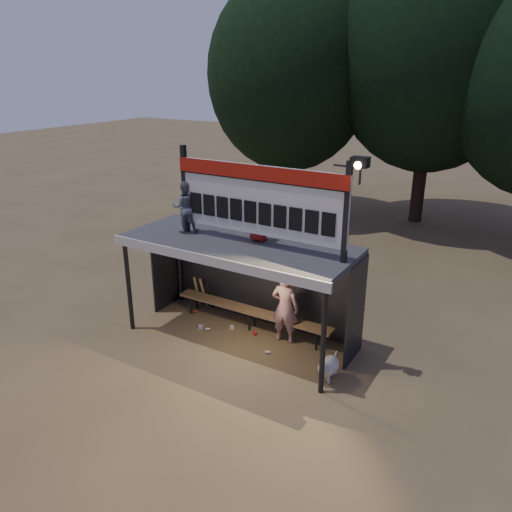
{
  "coord_description": "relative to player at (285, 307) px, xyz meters",
  "views": [
    {
      "loc": [
        5.41,
        -8.31,
        5.72
      ],
      "look_at": [
        0.2,
        0.4,
        1.9
      ],
      "focal_mm": 35.0,
      "sensor_mm": 36.0,
      "label": 1
    }
  ],
  "objects": [
    {
      "name": "dugout_shelter",
      "position": [
        -0.93,
        -0.18,
        1.01
      ],
      "size": [
        5.1,
        2.08,
        2.32
      ],
      "color": "#39393C",
      "rests_on": "ground"
    },
    {
      "name": "bench",
      "position": [
        -0.93,
        0.13,
        -0.4
      ],
      "size": [
        4.0,
        0.35,
        0.48
      ],
      "color": "olive",
      "rests_on": "ground"
    },
    {
      "name": "child_b",
      "position": [
        -0.58,
        -0.15,
        2.01
      ],
      "size": [
        0.56,
        0.41,
        1.05
      ],
      "primitive_type": "imported",
      "rotation": [
        0.0,
        0.0,
        2.99
      ],
      "color": "#A91A1A",
      "rests_on": "dugout_shelter"
    },
    {
      "name": "bats",
      "position": [
        -2.52,
        0.4,
        -0.4
      ],
      "size": [
        0.47,
        0.33,
        0.84
      ],
      "color": "olive",
      "rests_on": "ground"
    },
    {
      "name": "tree_left",
      "position": [
        -4.93,
        9.58,
        4.68
      ],
      "size": [
        6.46,
        6.46,
        9.27
      ],
      "color": "black",
      "rests_on": "ground"
    },
    {
      "name": "litter",
      "position": [
        -1.39,
        -0.31,
        -0.79
      ],
      "size": [
        2.63,
        0.87,
        0.08
      ],
      "color": "red",
      "rests_on": "ground"
    },
    {
      "name": "tree_mid",
      "position": [
        0.07,
        11.08,
        5.33
      ],
      "size": [
        7.22,
        7.22,
        10.36
      ],
      "color": "black",
      "rests_on": "ground"
    },
    {
      "name": "dog",
      "position": [
        1.41,
        -0.85,
        -0.55
      ],
      "size": [
        0.36,
        0.81,
        0.49
      ],
      "color": "#EEE3CE",
      "rests_on": "ground"
    },
    {
      "name": "scoreboard_assembly",
      "position": [
        -0.37,
        -0.43,
        2.49
      ],
      "size": [
        4.1,
        0.27,
        1.99
      ],
      "color": "black",
      "rests_on": "dugout_shelter"
    },
    {
      "name": "player",
      "position": [
        0.0,
        0.0,
        0.0
      ],
      "size": [
        0.66,
        0.48,
        1.66
      ],
      "primitive_type": "imported",
      "rotation": [
        0.0,
        0.0,
        3.28
      ],
      "color": "silver",
      "rests_on": "ground"
    },
    {
      "name": "ground",
      "position": [
        -0.93,
        -0.42,
        -0.83
      ],
      "size": [
        80.0,
        80.0,
        0.0
      ],
      "primitive_type": "plane",
      "color": "brown",
      "rests_on": "ground"
    },
    {
      "name": "child_a",
      "position": [
        -2.27,
        -0.47,
        2.06
      ],
      "size": [
        0.7,
        0.69,
        1.14
      ],
      "primitive_type": "imported",
      "rotation": [
        0.0,
        0.0,
        3.83
      ],
      "color": "slate",
      "rests_on": "dugout_shelter"
    }
  ]
}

